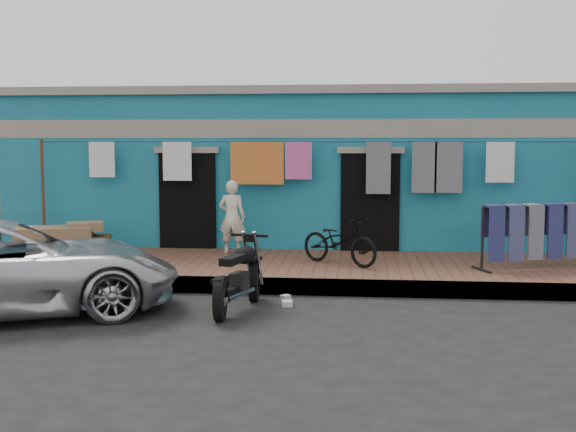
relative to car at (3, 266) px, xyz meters
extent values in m
plane|color=black|center=(3.59, 0.10, -0.66)|extent=(80.00, 80.00, 0.00)
cube|color=brown|center=(3.59, 3.10, -0.54)|extent=(28.00, 3.00, 0.25)
cube|color=gray|center=(3.59, 1.65, -0.54)|extent=(28.00, 0.10, 0.25)
cube|color=#1A6A86|center=(3.59, 7.10, 0.94)|extent=(12.00, 5.00, 3.20)
cube|color=#9E9384|center=(3.59, 4.66, 1.89)|extent=(12.00, 0.14, 0.35)
cube|color=#9E9384|center=(3.59, 7.10, 2.62)|extent=(12.20, 5.20, 0.16)
cube|color=black|center=(1.39, 4.58, 0.39)|extent=(1.10, 0.10, 2.10)
cube|color=black|center=(4.89, 4.58, 0.39)|extent=(1.10, 0.10, 2.10)
cylinder|color=brown|center=(-1.41, 4.35, 0.64)|extent=(0.06, 0.06, 2.10)
cylinder|color=black|center=(3.59, 4.35, 1.64)|extent=(10.00, 0.01, 0.01)
cube|color=silver|center=(-0.21, 4.35, 1.30)|extent=(0.50, 0.02, 0.67)
cube|color=silver|center=(1.25, 4.35, 1.27)|extent=(0.55, 0.02, 0.73)
cube|color=#CC4C26|center=(2.78, 4.35, 1.24)|extent=(1.00, 0.02, 0.79)
cube|color=#D15496|center=(3.56, 4.35, 1.29)|extent=(0.50, 0.02, 0.69)
cube|color=slate|center=(5.03, 4.35, 1.16)|extent=(0.45, 0.02, 0.95)
cube|color=slate|center=(5.86, 4.35, 1.17)|extent=(0.45, 0.02, 0.93)
cube|color=slate|center=(6.30, 4.35, 1.18)|extent=(0.50, 0.02, 0.92)
cube|color=silver|center=(7.22, 4.35, 1.27)|extent=(0.50, 0.02, 0.73)
imported|color=silver|center=(0.00, 0.00, 0.00)|extent=(5.15, 3.88, 1.32)
imported|color=beige|center=(2.36, 3.98, 0.27)|extent=(0.52, 0.37, 1.35)
imported|color=black|center=(4.37, 2.97, 0.07)|extent=(1.53, 1.30, 0.97)
cube|color=silver|center=(2.77, 1.30, -0.62)|extent=(0.25, 0.25, 0.09)
cube|color=silver|center=(3.63, 1.30, -0.63)|extent=(0.16, 0.17, 0.07)
cube|color=silver|center=(3.70, 0.89, -0.62)|extent=(0.17, 0.20, 0.07)
camera|label=1|loc=(4.72, -9.02, 1.64)|focal=45.00mm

